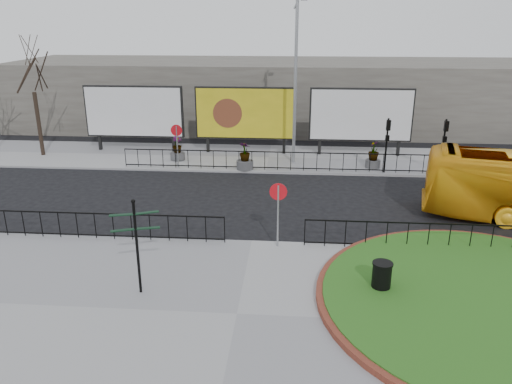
# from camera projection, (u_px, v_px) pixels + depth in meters

# --- Properties ---
(ground) EXTENTS (90.00, 90.00, 0.00)m
(ground) POSITION_uv_depth(u_px,v_px,m) (252.00, 243.00, 19.14)
(ground) COLOR black
(ground) RESTS_ON ground
(pavement_near) EXTENTS (30.00, 10.00, 0.12)m
(pavement_near) POSITION_uv_depth(u_px,v_px,m) (237.00, 315.00, 14.42)
(pavement_near) COLOR gray
(pavement_near) RESTS_ON ground
(pavement_far) EXTENTS (44.00, 6.00, 0.12)m
(pavement_far) POSITION_uv_depth(u_px,v_px,m) (269.00, 158.00, 30.40)
(pavement_far) COLOR gray
(pavement_far) RESTS_ON ground
(brick_edge) EXTENTS (10.40, 10.40, 0.18)m
(brick_edge) POSITION_uv_depth(u_px,v_px,m) (492.00, 303.00, 14.76)
(brick_edge) COLOR brown
(brick_edge) RESTS_ON pavement_near
(grass_lawn) EXTENTS (10.00, 10.00, 0.22)m
(grass_lawn) POSITION_uv_depth(u_px,v_px,m) (492.00, 303.00, 14.75)
(grass_lawn) COLOR #225216
(grass_lawn) RESTS_ON pavement_near
(railing_near_left) EXTENTS (10.00, 0.10, 1.10)m
(railing_near_left) POSITION_uv_depth(u_px,v_px,m) (95.00, 226.00, 19.08)
(railing_near_left) COLOR black
(railing_near_left) RESTS_ON pavement_near
(railing_near_right) EXTENTS (9.00, 0.10, 1.10)m
(railing_near_right) POSITION_uv_depth(u_px,v_px,m) (429.00, 236.00, 18.16)
(railing_near_right) COLOR black
(railing_near_right) RESTS_ON pavement_near
(railing_far) EXTENTS (18.00, 0.10, 1.10)m
(railing_far) POSITION_uv_depth(u_px,v_px,m) (284.00, 161.00, 27.59)
(railing_far) COLOR black
(railing_far) RESTS_ON pavement_far
(speed_sign_far) EXTENTS (0.64, 0.07, 2.47)m
(speed_sign_far) POSITION_uv_depth(u_px,v_px,m) (177.00, 137.00, 27.72)
(speed_sign_far) COLOR gray
(speed_sign_far) RESTS_ON pavement_far
(speed_sign_near) EXTENTS (0.64, 0.07, 2.47)m
(speed_sign_near) POSITION_uv_depth(u_px,v_px,m) (278.00, 201.00, 18.06)
(speed_sign_near) COLOR gray
(speed_sign_near) RESTS_ON pavement_near
(billboard_left) EXTENTS (6.20, 0.31, 4.10)m
(billboard_left) POSITION_uv_depth(u_px,v_px,m) (134.00, 112.00, 31.10)
(billboard_left) COLOR black
(billboard_left) RESTS_ON pavement_far
(billboard_mid) EXTENTS (6.20, 0.31, 4.10)m
(billboard_mid) POSITION_uv_depth(u_px,v_px,m) (246.00, 113.00, 30.58)
(billboard_mid) COLOR black
(billboard_mid) RESTS_ON pavement_far
(billboard_right) EXTENTS (6.20, 0.31, 4.10)m
(billboard_right) POSITION_uv_depth(u_px,v_px,m) (361.00, 115.00, 30.07)
(billboard_right) COLOR black
(billboard_right) RESTS_ON pavement_far
(lamp_post) EXTENTS (0.74, 0.18, 9.23)m
(lamp_post) POSITION_uv_depth(u_px,v_px,m) (295.00, 81.00, 27.77)
(lamp_post) COLOR gray
(lamp_post) RESTS_ON pavement_far
(signal_pole_a) EXTENTS (0.22, 0.26, 3.00)m
(signal_pole_a) POSITION_uv_depth(u_px,v_px,m) (387.00, 137.00, 26.74)
(signal_pole_a) COLOR black
(signal_pole_a) RESTS_ON pavement_far
(signal_pole_b) EXTENTS (0.22, 0.26, 3.00)m
(signal_pole_b) POSITION_uv_depth(u_px,v_px,m) (444.00, 138.00, 26.52)
(signal_pole_b) COLOR black
(signal_pole_b) RESTS_ON pavement_far
(tree_left) EXTENTS (2.00, 2.00, 7.00)m
(tree_left) POSITION_uv_depth(u_px,v_px,m) (35.00, 98.00, 29.78)
(tree_left) COLOR #2D2119
(tree_left) RESTS_ON pavement_far
(building_backdrop) EXTENTS (40.00, 10.00, 5.00)m
(building_backdrop) POSITION_uv_depth(u_px,v_px,m) (276.00, 94.00, 38.99)
(building_backdrop) COLOR #6A655D
(building_backdrop) RESTS_ON ground
(fingerpost_sign) EXTENTS (1.43, 0.64, 3.08)m
(fingerpost_sign) POSITION_uv_depth(u_px,v_px,m) (136.00, 237.00, 14.93)
(fingerpost_sign) COLOR black
(fingerpost_sign) RESTS_ON pavement_near
(litter_bin) EXTENTS (0.63, 0.63, 1.04)m
(litter_bin) POSITION_uv_depth(u_px,v_px,m) (381.00, 278.00, 15.32)
(litter_bin) COLOR black
(litter_bin) RESTS_ON pavement_near
(planter_a) EXTENTS (0.86, 0.86, 1.43)m
(planter_a) POSITION_uv_depth(u_px,v_px,m) (177.00, 151.00, 29.65)
(planter_a) COLOR #4C4C4F
(planter_a) RESTS_ON pavement_far
(planter_b) EXTENTS (0.94, 0.94, 1.55)m
(planter_b) POSITION_uv_depth(u_px,v_px,m) (245.00, 159.00, 27.83)
(planter_b) COLOR #4C4C4F
(planter_b) RESTS_ON pavement_far
(planter_c) EXTENTS (0.84, 0.84, 1.53)m
(planter_c) POSITION_uv_depth(u_px,v_px,m) (373.00, 156.00, 28.13)
(planter_c) COLOR #4C4C4F
(planter_c) RESTS_ON pavement_far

